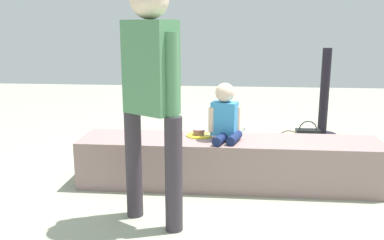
# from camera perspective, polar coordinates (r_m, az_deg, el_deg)

# --- Properties ---
(ground_plane) EXTENTS (12.00, 12.00, 0.00)m
(ground_plane) POSITION_cam_1_polar(r_m,az_deg,el_deg) (3.69, 4.94, -8.77)
(ground_plane) COLOR #9CA28A
(concrete_ledge) EXTENTS (2.56, 0.52, 0.41)m
(concrete_ledge) POSITION_cam_1_polar(r_m,az_deg,el_deg) (3.62, 5.00, -5.77)
(concrete_ledge) COLOR gray
(concrete_ledge) RESTS_ON ground_plane
(child_seated) EXTENTS (0.29, 0.34, 0.48)m
(child_seated) POSITION_cam_1_polar(r_m,az_deg,el_deg) (3.50, 4.52, 0.66)
(child_seated) COLOR navy
(child_seated) RESTS_ON concrete_ledge
(adult_standing) EXTENTS (0.43, 0.35, 1.65)m
(adult_standing) POSITION_cam_1_polar(r_m,az_deg,el_deg) (2.74, -5.71, 5.10)
(adult_standing) COLOR #352D36
(adult_standing) RESTS_ON ground_plane
(cake_plate) EXTENTS (0.22, 0.22, 0.07)m
(cake_plate) POSITION_cam_1_polar(r_m,az_deg,el_deg) (3.65, 0.92, -1.89)
(cake_plate) COLOR yellow
(cake_plate) RESTS_ON concrete_ledge
(gift_bag) EXTENTS (0.23, 0.11, 0.35)m
(gift_bag) POSITION_cam_1_polar(r_m,az_deg,el_deg) (4.32, -7.40, -3.44)
(gift_bag) COLOR #59C6B2
(gift_bag) RESTS_ON ground_plane
(railing_post) EXTENTS (0.36, 0.36, 1.10)m
(railing_post) POSITION_cam_1_polar(r_m,az_deg,el_deg) (5.36, 17.59, 2.05)
(railing_post) COLOR black
(railing_post) RESTS_ON ground_plane
(water_bottle_near_gift) EXTENTS (0.07, 0.07, 0.23)m
(water_bottle_near_gift) POSITION_cam_1_polar(r_m,az_deg,el_deg) (4.76, 7.14, -2.48)
(water_bottle_near_gift) COLOR silver
(water_bottle_near_gift) RESTS_ON ground_plane
(water_bottle_far_side) EXTENTS (0.06, 0.06, 0.19)m
(water_bottle_far_side) POSITION_cam_1_polar(r_m,az_deg,el_deg) (4.15, -2.72, -5.02)
(water_bottle_far_side) COLOR silver
(water_bottle_far_side) RESTS_ON ground_plane
(party_cup_red) EXTENTS (0.08, 0.08, 0.11)m
(party_cup_red) POSITION_cam_1_polar(r_m,az_deg,el_deg) (4.48, 5.74, -4.15)
(party_cup_red) COLOR red
(party_cup_red) RESTS_ON ground_plane
(handbag_black_leather) EXTENTS (0.26, 0.12, 0.32)m
(handbag_black_leather) POSITION_cam_1_polar(r_m,az_deg,el_deg) (4.84, 15.51, -2.46)
(handbag_black_leather) COLOR black
(handbag_black_leather) RESTS_ON ground_plane
(handbag_brown_canvas) EXTENTS (0.33, 0.11, 0.34)m
(handbag_brown_canvas) POSITION_cam_1_polar(r_m,az_deg,el_deg) (4.30, 13.00, -4.24)
(handbag_brown_canvas) COLOR brown
(handbag_brown_canvas) RESTS_ON ground_plane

